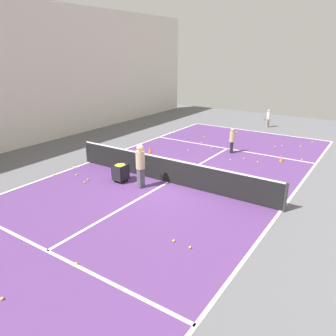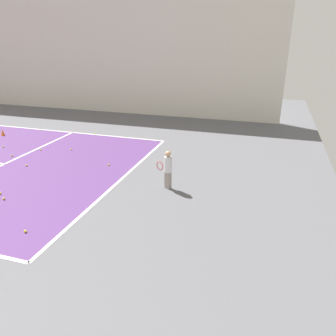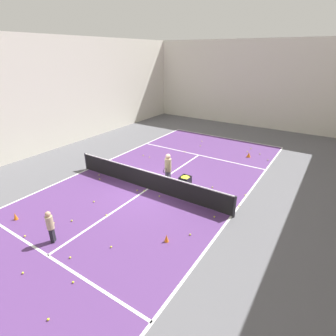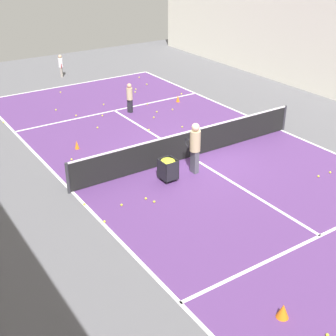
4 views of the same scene
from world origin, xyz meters
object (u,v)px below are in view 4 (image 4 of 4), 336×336
object	(u,v)px
child_midcourt	(130,96)
training_cone_1	(283,311)
tennis_net	(191,143)
training_cone_0	(77,145)
ball_cart	(168,166)
coach_at_net	(195,145)
player_near_baseline	(61,64)

from	to	relation	value
child_midcourt	training_cone_1	bearing A→B (deg)	-49.63
tennis_net	training_cone_1	bearing A→B (deg)	67.81
tennis_net	training_cone_0	distance (m)	4.26
tennis_net	ball_cart	world-z (taller)	tennis_net
training_cone_0	ball_cart	bearing A→B (deg)	110.21
training_cone_0	tennis_net	bearing A→B (deg)	136.62
child_midcourt	coach_at_net	bearing A→B (deg)	-43.95
coach_at_net	child_midcourt	bearing A→B (deg)	-8.09
coach_at_net	training_cone_1	distance (m)	6.82
ball_cart	child_midcourt	bearing A→B (deg)	-108.84
coach_at_net	player_near_baseline	bearing A→B (deg)	-1.43
player_near_baseline	ball_cart	size ratio (longest dim) A/B	1.61
child_midcourt	ball_cart	world-z (taller)	child_midcourt
tennis_net	ball_cart	xyz separation A→B (m)	(1.64, 1.00, -0.00)
coach_at_net	training_cone_0	world-z (taller)	coach_at_net
training_cone_0	player_near_baseline	bearing A→B (deg)	-109.02
ball_cart	coach_at_net	bearing A→B (deg)	179.69
child_midcourt	training_cone_1	xyz separation A→B (m)	(3.48, 12.57, -0.59)
training_cone_0	training_cone_1	world-z (taller)	training_cone_1
tennis_net	child_midcourt	distance (m)	5.26
player_near_baseline	coach_at_net	xyz separation A→B (m)	(0.72, 13.27, 0.30)
tennis_net	coach_at_net	world-z (taller)	coach_at_net
player_near_baseline	child_midcourt	world-z (taller)	child_midcourt
ball_cart	tennis_net	bearing A→B (deg)	-148.61
ball_cart	training_cone_1	bearing A→B (deg)	77.97
tennis_net	player_near_baseline	xyz separation A→B (m)	(-0.13, -12.26, 0.17)
player_near_baseline	ball_cart	world-z (taller)	player_near_baseline
training_cone_0	coach_at_net	bearing A→B (deg)	122.43
training_cone_0	training_cone_1	size ratio (longest dim) A/B	0.93
ball_cart	training_cone_0	xyz separation A→B (m)	(1.44, -3.92, -0.37)
player_near_baseline	ball_cart	bearing A→B (deg)	18.27
child_midcourt	tennis_net	bearing A→B (deg)	-39.45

